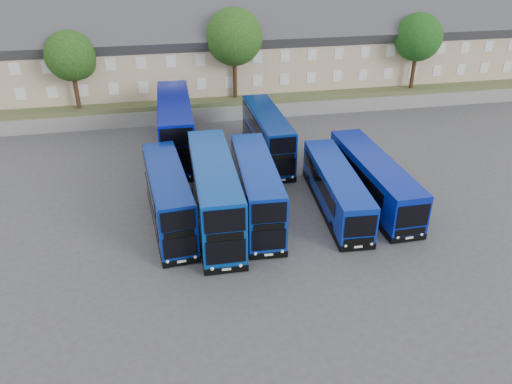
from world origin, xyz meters
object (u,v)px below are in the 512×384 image
at_px(dd_front_mid, 215,195).
at_px(coach_east_a, 336,190).
at_px(tree_east, 419,39).
at_px(tree_far, 438,22).
at_px(tree_mid, 235,39).
at_px(tree_west, 72,57).
at_px(dd_front_left, 169,199).

xyz_separation_m(dd_front_mid, coach_east_a, (8.85, 0.44, -0.79)).
bearing_deg(tree_east, tree_far, 49.40).
distance_m(dd_front_mid, tree_mid, 23.03).
relative_size(dd_front_mid, tree_far, 1.36).
relative_size(dd_front_mid, tree_west, 1.54).
xyz_separation_m(coach_east_a, tree_west, (-19.83, 20.78, 5.54)).
xyz_separation_m(dd_front_left, coach_east_a, (11.94, -0.10, -0.49)).
height_order(tree_mid, tree_far, tree_mid).
bearing_deg(tree_far, tree_east, -130.60).
bearing_deg(tree_far, tree_mid, -165.96).
height_order(dd_front_left, tree_far, tree_far).
relative_size(dd_front_left, tree_east, 1.28).
bearing_deg(dd_front_mid, dd_front_left, 170.93).
xyz_separation_m(tree_mid, tree_far, (26.00, 6.50, -0.34)).
xyz_separation_m(dd_front_mid, tree_west, (-10.99, 21.22, 4.75)).
distance_m(dd_front_mid, coach_east_a, 8.89).
height_order(dd_front_left, tree_east, tree_east).
bearing_deg(tree_far, dd_front_mid, -137.70).
xyz_separation_m(tree_east, tree_far, (6.00, 7.00, 0.34)).
bearing_deg(dd_front_left, tree_far, 34.12).
distance_m(tree_mid, tree_east, 20.02).
distance_m(dd_front_left, tree_east, 35.31).
bearing_deg(dd_front_left, tree_east, 31.40).
distance_m(tree_west, tree_mid, 16.04).
relative_size(coach_east_a, tree_west, 1.49).
relative_size(tree_west, tree_mid, 0.83).
height_order(tree_east, tree_far, tree_far).
height_order(dd_front_mid, coach_east_a, dd_front_mid).
relative_size(dd_front_left, coach_east_a, 0.91).
height_order(dd_front_left, dd_front_mid, dd_front_mid).
bearing_deg(tree_west, tree_east, 0.00).
height_order(dd_front_mid, tree_east, tree_east).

